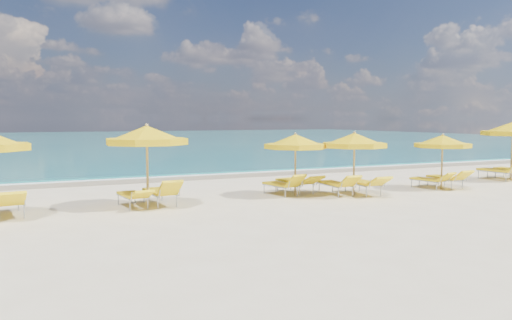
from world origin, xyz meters
name	(u,v)px	position (x,y,z in m)	size (l,w,h in m)	color
ground_plane	(275,200)	(0.00, 0.00, 0.00)	(120.00, 120.00, 0.00)	beige
ocean	(92,141)	(0.00, 48.00, 0.00)	(120.00, 80.00, 0.30)	#157579
wet_sand_band	(202,176)	(0.00, 7.40, 0.00)	(120.00, 2.60, 0.01)	tan
foam_line	(196,175)	(0.00, 8.20, 0.00)	(120.00, 1.20, 0.03)	white
whitecap_near	(50,164)	(-6.00, 17.00, 0.00)	(14.00, 0.36, 0.05)	white
whitecap_far	(229,151)	(8.00, 24.00, 0.00)	(18.00, 0.30, 0.05)	white
umbrella_3	(147,136)	(-4.01, 0.53, 2.13)	(3.09, 3.09, 2.50)	tan
umbrella_4	(295,142)	(1.04, 0.57, 1.84)	(2.80, 2.80, 2.16)	tan
umbrella_5	(354,141)	(2.85, -0.29, 1.88)	(2.25, 2.25, 2.21)	tan
umbrella_6	(443,142)	(6.87, -0.26, 1.78)	(2.16, 2.16, 2.08)	tan
lounger_2_right	(9,207)	(-7.74, 0.75, 0.24)	(0.88, 2.07, 0.84)	#A5A8AD
lounger_3_left	(133,200)	(-4.42, 0.69, 0.21)	(0.80, 1.89, 0.67)	#A5A8AD
lounger_3_right	(160,197)	(-3.58, 0.72, 0.24)	(0.83, 2.00, 0.90)	#A5A8AD
lounger_4_left	(281,189)	(0.69, 0.92, 0.22)	(0.92, 1.82, 0.83)	#A5A8AD
lounger_4_right	(296,186)	(1.40, 1.15, 0.24)	(0.92, 2.14, 0.75)	#A5A8AD
lounger_5_left	(336,188)	(2.45, 0.17, 0.23)	(0.67, 1.90, 0.81)	#A5A8AD
lounger_5_right	(364,187)	(3.39, -0.12, 0.24)	(0.77, 2.08, 0.78)	#A5A8AD
lounger_6_left	(429,183)	(6.52, 0.02, 0.20)	(0.87, 1.75, 0.72)	#A5A8AD
lounger_6_right	(446,182)	(7.30, -0.06, 0.23)	(0.66, 1.88, 0.78)	#A5A8AD
lounger_7_left	(497,174)	(11.13, 0.77, 0.25)	(0.78, 2.02, 0.91)	#A5A8AD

